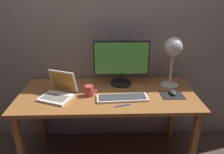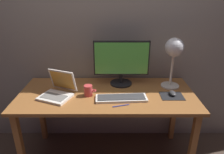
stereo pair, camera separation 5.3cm
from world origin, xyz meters
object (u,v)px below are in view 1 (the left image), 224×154
(keyboard_main, at_px, (122,98))
(coffee_mug, at_px, (89,91))
(mouse, at_px, (173,92))
(desk_lamp, at_px, (174,51))
(monitor, at_px, (121,61))
(laptop, at_px, (59,89))
(pen, at_px, (122,106))

(keyboard_main, height_order, coffee_mug, coffee_mug)
(keyboard_main, bearing_deg, mouse, 9.19)
(desk_lamp, distance_m, coffee_mug, 0.85)
(monitor, relative_size, laptop, 1.56)
(coffee_mug, bearing_deg, laptop, 178.31)
(mouse, relative_size, coffee_mug, 0.87)
(laptop, relative_size, coffee_mug, 3.12)
(desk_lamp, height_order, pen, desk_lamp)
(desk_lamp, distance_m, pen, 0.71)
(desk_lamp, bearing_deg, keyboard_main, -151.73)
(coffee_mug, bearing_deg, pen, -33.36)
(desk_lamp, bearing_deg, monitor, 173.21)
(keyboard_main, bearing_deg, coffee_mug, 166.24)
(keyboard_main, distance_m, pen, 0.12)
(mouse, bearing_deg, desk_lamp, 82.48)
(monitor, xyz_separation_m, keyboard_main, (-0.01, -0.32, -0.23))
(mouse, bearing_deg, coffee_mug, -179.71)
(keyboard_main, distance_m, mouse, 0.47)
(coffee_mug, xyz_separation_m, pen, (0.28, -0.19, -0.04))
(laptop, bearing_deg, pen, -19.49)
(laptop, height_order, pen, laptop)
(keyboard_main, relative_size, coffee_mug, 4.08)
(keyboard_main, relative_size, mouse, 4.66)
(pen, bearing_deg, coffee_mug, 146.64)
(laptop, relative_size, desk_lamp, 0.72)
(mouse, height_order, pen, mouse)
(mouse, bearing_deg, laptop, 179.77)
(keyboard_main, distance_m, laptop, 0.56)
(keyboard_main, bearing_deg, monitor, 88.19)
(keyboard_main, xyz_separation_m, desk_lamp, (0.49, 0.26, 0.34))
(mouse, distance_m, coffee_mug, 0.75)
(coffee_mug, bearing_deg, keyboard_main, -13.76)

